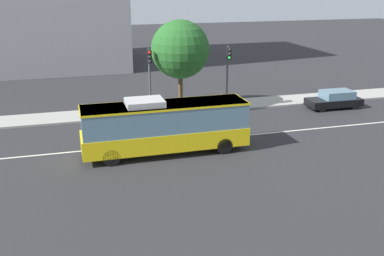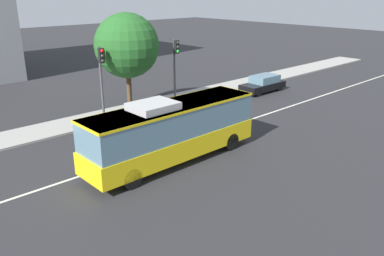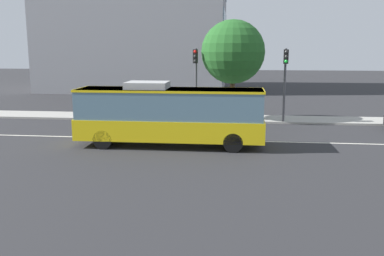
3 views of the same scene
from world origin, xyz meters
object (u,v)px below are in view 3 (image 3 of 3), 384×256
at_px(transit_bus, 170,113).
at_px(traffic_light_near_corner, 285,73).
at_px(traffic_light_mid_block, 196,72).
at_px(street_tree_kerbside_left, 233,52).

xyz_separation_m(transit_bus, traffic_light_near_corner, (6.78, 7.68, 1.75)).
bearing_deg(traffic_light_mid_block, traffic_light_near_corner, 91.58).
relative_size(traffic_light_near_corner, street_tree_kerbside_left, 0.72).
bearing_deg(street_tree_kerbside_left, traffic_light_near_corner, -15.13).
bearing_deg(traffic_light_mid_block, street_tree_kerbside_left, 110.39).
xyz_separation_m(traffic_light_near_corner, street_tree_kerbside_left, (-3.62, 0.98, 1.38)).
relative_size(transit_bus, street_tree_kerbside_left, 1.38).
xyz_separation_m(transit_bus, traffic_light_mid_block, (0.57, 7.86, 1.75)).
bearing_deg(transit_bus, traffic_light_mid_block, 85.54).
height_order(traffic_light_mid_block, street_tree_kerbside_left, street_tree_kerbside_left).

